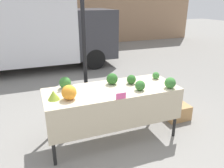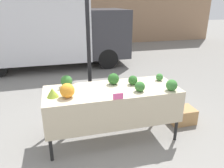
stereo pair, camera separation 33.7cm
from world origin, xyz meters
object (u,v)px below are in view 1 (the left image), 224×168
at_px(orange_cauliflower, 69,92).
at_px(price_sign, 121,96).
at_px(parked_truck, 30,28).
at_px(produce_crate, 177,112).

bearing_deg(orange_cauliflower, price_sign, -19.93).
relative_size(parked_truck, produce_crate, 11.22).
distance_m(orange_cauliflower, price_sign, 0.72).
distance_m(parked_truck, orange_cauliflower, 4.96).
distance_m(price_sign, produce_crate, 1.70).
height_order(parked_truck, orange_cauliflower, parked_truck).
bearing_deg(price_sign, parked_truck, 101.23).
relative_size(parked_truck, orange_cauliflower, 24.39).
bearing_deg(parked_truck, produce_crate, -62.29).
xyz_separation_m(parked_truck, orange_cauliflower, (0.35, -4.93, -0.34)).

